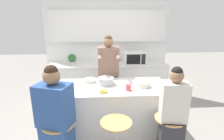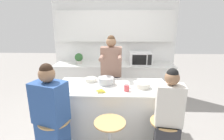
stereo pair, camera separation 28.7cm
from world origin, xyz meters
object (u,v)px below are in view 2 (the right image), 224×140
object	(u,v)px
coffee_cup_near	(65,89)
microwave	(140,58)
person_cooking	(111,79)
coffee_cup_far	(127,88)
banana_bunch	(101,91)
cooking_pot	(106,81)
person_seated_near	(167,126)
bar_stool_leftmost	(56,139)
fruit_bowl	(91,80)
person_wrapped_blanket	(52,120)
kitchen_island	(112,111)
bar_stool_rightmost	(165,140)
potted_plant	(79,58)

from	to	relation	value
coffee_cup_near	microwave	size ratio (longest dim) A/B	0.20
person_cooking	coffee_cup_far	bearing A→B (deg)	-71.67
banana_bunch	coffee_cup_near	bearing A→B (deg)	-178.86
cooking_pot	person_seated_near	bearing A→B (deg)	-43.18
bar_stool_leftmost	cooking_pot	xyz separation A→B (m)	(0.63, 0.77, 0.57)
cooking_pot	fruit_bowl	size ratio (longest dim) A/B	1.73
person_wrapped_blanket	kitchen_island	bearing A→B (deg)	62.68
bar_stool_rightmost	banana_bunch	world-z (taller)	banana_bunch
kitchen_island	bar_stool_rightmost	bearing A→B (deg)	-42.24
potted_plant	bar_stool_leftmost	bearing A→B (deg)	-86.23
kitchen_island	bar_stool_rightmost	distance (m)	0.99
person_seated_near	coffee_cup_far	distance (m)	0.78
bar_stool_leftmost	bar_stool_rightmost	xyz separation A→B (m)	(1.47, 0.03, 0.00)
coffee_cup_near	potted_plant	xyz separation A→B (m)	(-0.19, 1.84, 0.09)
person_seated_near	banana_bunch	world-z (taller)	person_seated_near
kitchen_island	banana_bunch	world-z (taller)	banana_bunch
person_seated_near	potted_plant	bearing A→B (deg)	134.05
coffee_cup_near	coffee_cup_far	distance (m)	0.93
cooking_pot	potted_plant	distance (m)	1.67
bar_stool_rightmost	microwave	bearing A→B (deg)	92.34
bar_stool_rightmost	fruit_bowl	size ratio (longest dim) A/B	3.42
fruit_bowl	coffee_cup_far	xyz separation A→B (m)	(0.61, -0.41, 0.01)
coffee_cup_near	banana_bunch	world-z (taller)	coffee_cup_near
bar_stool_rightmost	fruit_bowl	xyz separation A→B (m)	(-1.11, 0.87, 0.54)
bar_stool_rightmost	potted_plant	size ratio (longest dim) A/B	2.66
person_wrapped_blanket	person_seated_near	world-z (taller)	person_wrapped_blanket
kitchen_island	coffee_cup_far	world-z (taller)	coffee_cup_far
potted_plant	bar_stool_rightmost	bearing A→B (deg)	-53.94
bar_stool_leftmost	cooking_pot	bearing A→B (deg)	50.81
cooking_pot	coffee_cup_far	bearing A→B (deg)	-39.95
coffee_cup_far	potted_plant	distance (m)	2.08
coffee_cup_near	person_cooking	bearing A→B (deg)	53.63
kitchen_island	bar_stool_rightmost	world-z (taller)	kitchen_island
bar_stool_rightmost	cooking_pot	world-z (taller)	cooking_pot
bar_stool_rightmost	cooking_pot	distance (m)	1.26
coffee_cup_near	cooking_pot	bearing A→B (deg)	31.82
bar_stool_rightmost	person_cooking	distance (m)	1.55
microwave	person_seated_near	bearing A→B (deg)	-87.59
kitchen_island	person_wrapped_blanket	world-z (taller)	person_wrapped_blanket
coffee_cup_near	bar_stool_rightmost	bearing A→B (deg)	-14.95
kitchen_island	potted_plant	xyz separation A→B (m)	(-0.88, 1.55, 0.59)
microwave	banana_bunch	bearing A→B (deg)	-114.16
person_cooking	person_wrapped_blanket	xyz separation A→B (m)	(-0.73, -1.32, -0.14)
potted_plant	kitchen_island	bearing A→B (deg)	-60.41
fruit_bowl	bar_stool_leftmost	bearing A→B (deg)	-111.64
coffee_cup_far	microwave	distance (m)	1.77
bar_stool_rightmost	coffee_cup_near	xyz separation A→B (m)	(-1.43, 0.38, 0.56)
cooking_pot	coffee_cup_near	distance (m)	0.69
microwave	potted_plant	size ratio (longest dim) A/B	2.02
cooking_pot	potted_plant	size ratio (longest dim) A/B	1.35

